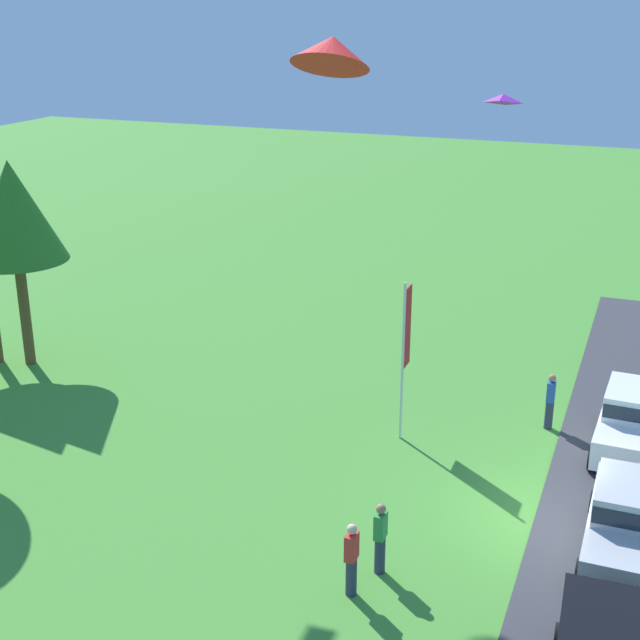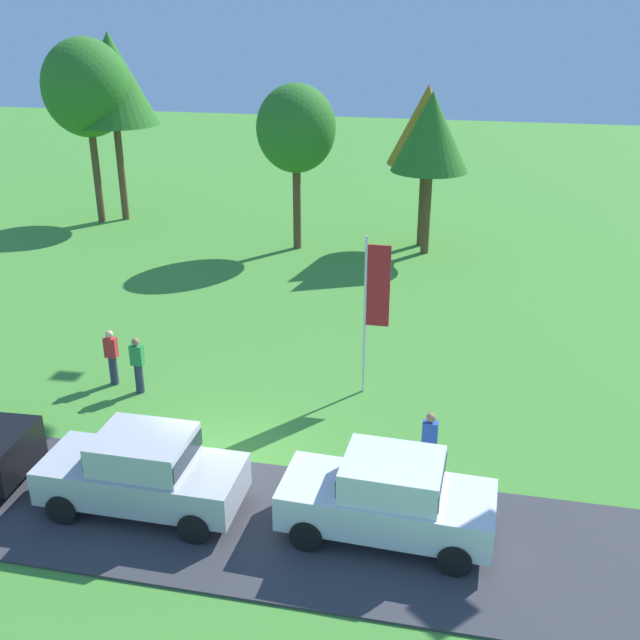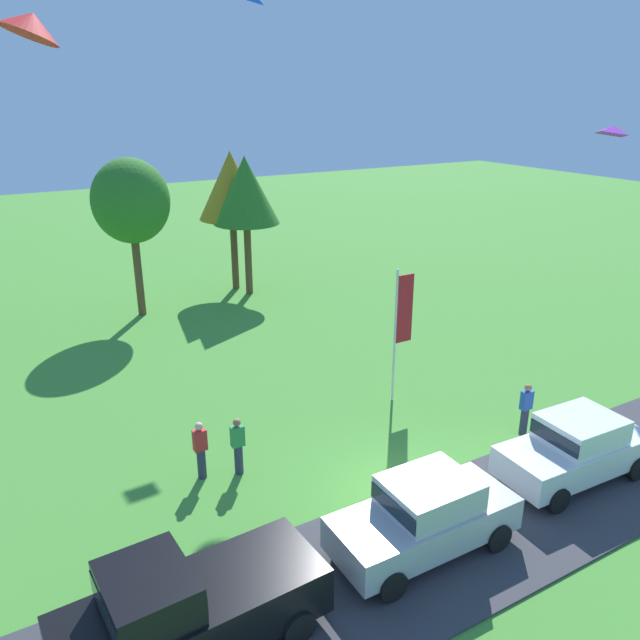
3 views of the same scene
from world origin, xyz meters
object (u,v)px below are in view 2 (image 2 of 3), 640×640
(car_sedan_by_flagpole, at_px, (143,469))
(car_sedan_near_entrance, at_px, (389,495))
(tree_far_left, at_px, (112,79))
(tree_left_of_center, at_px, (431,133))
(tree_right_of_center, at_px, (87,88))
(tree_far_right, at_px, (296,129))
(flag_banner, at_px, (374,297))
(person_on_lawn, at_px, (112,357))
(tree_lone_near, at_px, (427,125))
(person_watching_sky, at_px, (138,365))
(person_beside_suv, at_px, (429,444))

(car_sedan_by_flagpole, xyz_separation_m, car_sedan_near_entrance, (5.34, 0.19, 0.00))
(tree_far_left, bearing_deg, car_sedan_by_flagpole, -63.53)
(tree_far_left, relative_size, tree_left_of_center, 1.30)
(tree_right_of_center, bearing_deg, tree_far_left, 34.13)
(car_sedan_near_entrance, xyz_separation_m, tree_far_left, (-16.50, 22.22, 5.92))
(tree_right_of_center, bearing_deg, tree_far_right, -11.85)
(flag_banner, bearing_deg, tree_right_of_center, 136.73)
(tree_left_of_center, bearing_deg, person_on_lawn, -118.55)
(tree_right_of_center, relative_size, flag_banner, 1.92)
(tree_lone_near, bearing_deg, tree_far_left, 175.05)
(tree_left_of_center, height_order, flag_banner, tree_left_of_center)
(tree_right_of_center, bearing_deg, person_watching_sky, -59.80)
(tree_far_right, relative_size, tree_lone_near, 1.01)
(person_beside_suv, height_order, tree_left_of_center, tree_left_of_center)
(car_sedan_near_entrance, relative_size, person_beside_suv, 2.61)
(person_on_lawn, bearing_deg, flag_banner, 8.18)
(car_sedan_near_entrance, relative_size, tree_far_left, 0.49)
(flag_banner, bearing_deg, tree_far_left, 133.64)
(car_sedan_by_flagpole, relative_size, flag_banner, 0.94)
(person_on_lawn, bearing_deg, tree_far_left, 114.44)
(car_sedan_near_entrance, xyz_separation_m, person_beside_suv, (0.66, 2.37, -0.16))
(tree_lone_near, bearing_deg, person_beside_suv, -84.57)
(tree_right_of_center, bearing_deg, car_sedan_near_entrance, -50.89)
(tree_far_left, distance_m, tree_far_right, 10.47)
(person_on_lawn, xyz_separation_m, tree_lone_near, (7.65, 15.72, 4.56))
(car_sedan_by_flagpole, height_order, person_beside_suv, car_sedan_by_flagpole)
(flag_banner, bearing_deg, person_on_lawn, -171.82)
(person_watching_sky, xyz_separation_m, person_on_lawn, (-0.96, 0.32, 0.00))
(person_on_lawn, height_order, tree_lone_near, tree_lone_near)
(person_on_lawn, relative_size, tree_right_of_center, 0.19)
(car_sedan_near_entrance, xyz_separation_m, person_watching_sky, (-7.79, 4.84, -0.16))
(tree_far_left, distance_m, flag_banner, 22.44)
(person_beside_suv, distance_m, tree_far_left, 26.94)
(car_sedan_near_entrance, height_order, tree_right_of_center, tree_right_of_center)
(tree_lone_near, distance_m, tree_left_of_center, 1.19)
(car_sedan_by_flagpole, xyz_separation_m, tree_lone_near, (4.24, 21.08, 4.40))
(tree_far_right, xyz_separation_m, tree_left_of_center, (5.77, 0.48, -0.03))
(person_on_lawn, distance_m, tree_far_left, 19.69)
(person_beside_suv, height_order, tree_lone_near, tree_lone_near)
(tree_lone_near, bearing_deg, car_sedan_near_entrance, -86.98)
(person_watching_sky, distance_m, person_beside_suv, 8.81)
(person_watching_sky, relative_size, person_on_lawn, 1.00)
(person_on_lawn, relative_size, tree_far_left, 0.19)
(person_on_lawn, xyz_separation_m, tree_left_of_center, (7.92, 14.56, 4.45))
(car_sedan_by_flagpole, distance_m, tree_far_left, 25.73)
(tree_far_left, bearing_deg, tree_right_of_center, -145.87)
(car_sedan_near_entrance, distance_m, tree_right_of_center, 28.30)
(tree_far_left, bearing_deg, car_sedan_near_entrance, -53.40)
(tree_far_left, height_order, tree_far_right, tree_far_left)
(car_sedan_by_flagpole, xyz_separation_m, person_watching_sky, (-2.45, 5.04, -0.16))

